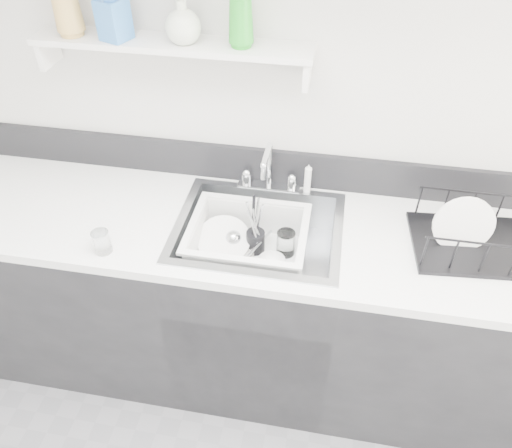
% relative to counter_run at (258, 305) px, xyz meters
% --- Properties ---
extents(room_shell, '(3.50, 3.00, 2.60)m').
position_rel_counter_run_xyz_m(room_shell, '(0.00, -0.80, 1.22)').
color(room_shell, silver).
rests_on(room_shell, ground).
extents(counter_run, '(3.20, 0.62, 0.92)m').
position_rel_counter_run_xyz_m(counter_run, '(0.00, 0.00, 0.00)').
color(counter_run, black).
rests_on(counter_run, ground).
extents(backsplash, '(3.20, 0.02, 0.16)m').
position_rel_counter_run_xyz_m(backsplash, '(0.00, 0.30, 0.54)').
color(backsplash, black).
rests_on(backsplash, counter_run).
extents(sink, '(0.64, 0.52, 0.20)m').
position_rel_counter_run_xyz_m(sink, '(0.00, 0.00, 0.37)').
color(sink, silver).
rests_on(sink, counter_run).
extents(faucet, '(0.26, 0.18, 0.23)m').
position_rel_counter_run_xyz_m(faucet, '(0.00, 0.25, 0.52)').
color(faucet, silver).
rests_on(faucet, counter_run).
extents(side_sprayer, '(0.03, 0.03, 0.14)m').
position_rel_counter_run_xyz_m(side_sprayer, '(0.16, 0.25, 0.53)').
color(side_sprayer, silver).
rests_on(side_sprayer, counter_run).
extents(wall_shelf, '(1.00, 0.16, 0.12)m').
position_rel_counter_run_xyz_m(wall_shelf, '(-0.35, 0.23, 1.05)').
color(wall_shelf, silver).
rests_on(wall_shelf, room_shell).
extents(wash_tub, '(0.51, 0.44, 0.18)m').
position_rel_counter_run_xyz_m(wash_tub, '(-0.04, -0.01, 0.38)').
color(wash_tub, silver).
rests_on(wash_tub, sink).
extents(plate_stack, '(0.26, 0.26, 0.10)m').
position_rel_counter_run_xyz_m(plate_stack, '(-0.13, 0.01, 0.33)').
color(plate_stack, white).
rests_on(plate_stack, wash_tub).
extents(utensil_cup, '(0.08, 0.08, 0.25)m').
position_rel_counter_run_xyz_m(utensil_cup, '(-0.02, 0.03, 0.36)').
color(utensil_cup, black).
rests_on(utensil_cup, wash_tub).
extents(ladle, '(0.28, 0.16, 0.07)m').
position_rel_counter_run_xyz_m(ladle, '(-0.04, 0.01, 0.34)').
color(ladle, silver).
rests_on(ladle, wash_tub).
extents(tumbler_in_tub, '(0.08, 0.08, 0.11)m').
position_rel_counter_run_xyz_m(tumbler_in_tub, '(0.11, 0.04, 0.36)').
color(tumbler_in_tub, white).
rests_on(tumbler_in_tub, wash_tub).
extents(tumbler_counter, '(0.08, 0.08, 0.09)m').
position_rel_counter_run_xyz_m(tumbler_counter, '(-0.53, -0.23, 0.50)').
color(tumbler_counter, white).
rests_on(tumbler_counter, counter_run).
extents(dish_rack, '(0.46, 0.36, 0.15)m').
position_rel_counter_run_xyz_m(dish_rack, '(0.79, 0.03, 0.54)').
color(dish_rack, black).
rests_on(dish_rack, counter_run).
extents(bowl_small, '(0.12, 0.12, 0.03)m').
position_rel_counter_run_xyz_m(bowl_small, '(0.06, -0.05, 0.32)').
color(bowl_small, white).
rests_on(bowl_small, wash_tub).
extents(soap_bottle_b, '(0.12, 0.12, 0.20)m').
position_rel_counter_run_xyz_m(soap_bottle_b, '(-0.54, 0.21, 1.17)').
color(soap_bottle_b, '#3678C5').
rests_on(soap_bottle_b, wall_shelf).
extents(soap_bottle_c, '(0.13, 0.13, 0.16)m').
position_rel_counter_run_xyz_m(soap_bottle_c, '(-0.30, 0.22, 1.15)').
color(soap_bottle_c, beige).
rests_on(soap_bottle_c, wall_shelf).
extents(soap_bottle_d, '(0.10, 0.10, 0.22)m').
position_rel_counter_run_xyz_m(soap_bottle_d, '(-0.10, 0.22, 1.18)').
color(soap_bottle_d, green).
rests_on(soap_bottle_d, wall_shelf).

